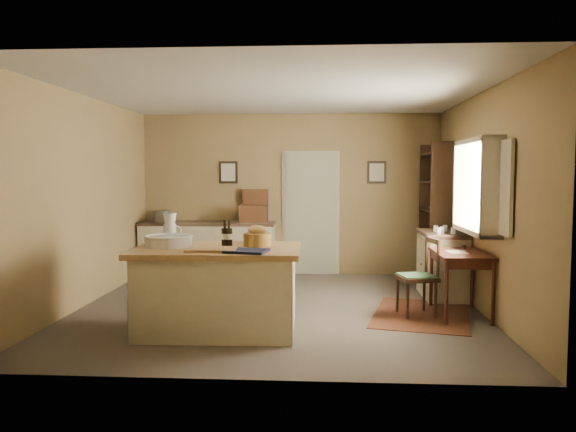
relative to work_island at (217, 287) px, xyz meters
name	(u,v)px	position (x,y,z in m)	size (l,w,h in m)	color
ground	(278,308)	(0.57, 1.09, -0.48)	(5.00, 5.00, 0.00)	brown
wall_back	(290,194)	(0.57, 3.59, 0.87)	(5.00, 0.10, 2.70)	olive
wall_front	(254,217)	(0.57, -1.41, 0.87)	(5.00, 0.10, 2.70)	olive
wall_left	(83,201)	(-1.93, 1.09, 0.87)	(0.10, 5.00, 2.70)	olive
wall_right	(482,202)	(3.07, 1.09, 0.87)	(0.10, 5.00, 2.70)	olive
ceiling	(278,92)	(0.57, 1.09, 2.22)	(5.00, 5.00, 0.00)	silver
door	(311,212)	(0.92, 3.56, 0.57)	(0.97, 0.06, 2.11)	#B0B294
framed_prints	(302,172)	(0.77, 3.57, 1.24)	(2.82, 0.02, 0.38)	black
window	(481,186)	(3.00, 0.89, 1.07)	(0.25, 1.99, 1.12)	beige
work_island	(217,287)	(0.00, 0.00, 0.00)	(1.78, 1.19, 1.20)	beige
sideboard	(209,247)	(-0.77, 3.29, 0.00)	(2.24, 0.63, 1.18)	beige
rug	(421,314)	(2.32, 0.85, -0.48)	(1.10, 1.60, 0.01)	#552B16
writing_desk	(461,260)	(2.77, 0.85, 0.19)	(0.59, 0.97, 0.82)	black
desk_chair	(416,278)	(2.25, 0.82, -0.03)	(0.42, 0.42, 0.91)	black
right_cabinet	(442,264)	(2.77, 1.88, -0.02)	(0.56, 1.00, 0.99)	beige
shelving_unit	(439,214)	(2.93, 2.89, 0.60)	(0.37, 0.97, 2.16)	black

